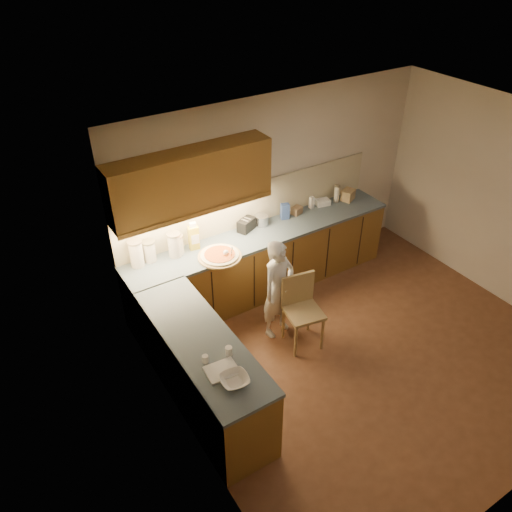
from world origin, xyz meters
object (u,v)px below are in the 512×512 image
at_px(toaster, 246,225).
at_px(wooden_chair, 301,306).
at_px(oil_jug, 194,237).
at_px(child, 278,289).
at_px(pizza_on_board, 220,256).

bearing_deg(toaster, wooden_chair, -114.78).
distance_m(wooden_chair, oil_jug, 1.54).
height_order(child, wooden_chair, child).
relative_size(oil_jug, toaster, 1.30).
bearing_deg(pizza_on_board, toaster, 31.26).
bearing_deg(pizza_on_board, child, -54.45).
xyz_separation_m(oil_jug, toaster, (0.77, 0.02, -0.09)).
bearing_deg(child, oil_jug, 110.01).
relative_size(wooden_chair, oil_jug, 2.48).
bearing_deg(oil_jug, toaster, 1.79).
xyz_separation_m(child, oil_jug, (-0.61, 0.95, 0.44)).
bearing_deg(child, toaster, 68.26).
relative_size(child, toaster, 4.61).
height_order(pizza_on_board, wooden_chair, pizza_on_board).
xyz_separation_m(child, wooden_chair, (0.14, -0.27, -0.12)).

